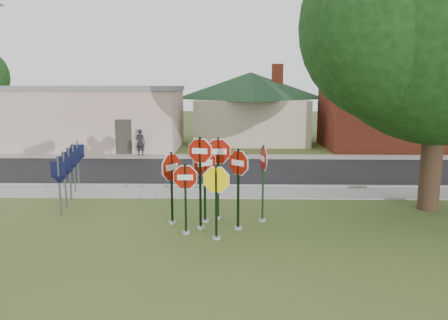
{
  "coord_description": "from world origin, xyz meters",
  "views": [
    {
      "loc": [
        0.71,
        -11.36,
        4.3
      ],
      "look_at": [
        0.43,
        2.0,
        1.98
      ],
      "focal_mm": 35.0,
      "sensor_mm": 36.0,
      "label": 1
    }
  ],
  "objects_px": {
    "stop_sign_left": "(185,191)",
    "oak_tree": "(443,17)",
    "stop_sign_center": "(200,170)",
    "stop_sign_yellow": "(216,193)",
    "pedestrian": "(140,142)"
  },
  "relations": [
    {
      "from": "stop_sign_yellow",
      "to": "stop_sign_left",
      "type": "relative_size",
      "value": 1.03
    },
    {
      "from": "stop_sign_yellow",
      "to": "oak_tree",
      "type": "height_order",
      "value": "oak_tree"
    },
    {
      "from": "stop_sign_center",
      "to": "oak_tree",
      "type": "xyz_separation_m",
      "value": [
        7.76,
        2.25,
        4.63
      ]
    },
    {
      "from": "oak_tree",
      "to": "stop_sign_center",
      "type": "bearing_deg",
      "value": -163.83
    },
    {
      "from": "oak_tree",
      "to": "pedestrian",
      "type": "xyz_separation_m",
      "value": [
        -12.38,
        11.05,
        -5.58
      ]
    },
    {
      "from": "stop_sign_center",
      "to": "oak_tree",
      "type": "height_order",
      "value": "oak_tree"
    },
    {
      "from": "stop_sign_yellow",
      "to": "pedestrian",
      "type": "bearing_deg",
      "value": 109.86
    },
    {
      "from": "stop_sign_left",
      "to": "oak_tree",
      "type": "relative_size",
      "value": 0.18
    },
    {
      "from": "stop_sign_center",
      "to": "stop_sign_yellow",
      "type": "height_order",
      "value": "stop_sign_center"
    },
    {
      "from": "stop_sign_center",
      "to": "stop_sign_left",
      "type": "height_order",
      "value": "stop_sign_center"
    },
    {
      "from": "stop_sign_yellow",
      "to": "pedestrian",
      "type": "relative_size",
      "value": 1.4
    },
    {
      "from": "stop_sign_yellow",
      "to": "oak_tree",
      "type": "xyz_separation_m",
      "value": [
        7.25,
        3.14,
        5.11
      ]
    },
    {
      "from": "stop_sign_yellow",
      "to": "oak_tree",
      "type": "relative_size",
      "value": 0.19
    },
    {
      "from": "stop_sign_center",
      "to": "stop_sign_left",
      "type": "xyz_separation_m",
      "value": [
        -0.39,
        -0.46,
        -0.52
      ]
    },
    {
      "from": "stop_sign_center",
      "to": "stop_sign_left",
      "type": "relative_size",
      "value": 1.33
    }
  ]
}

